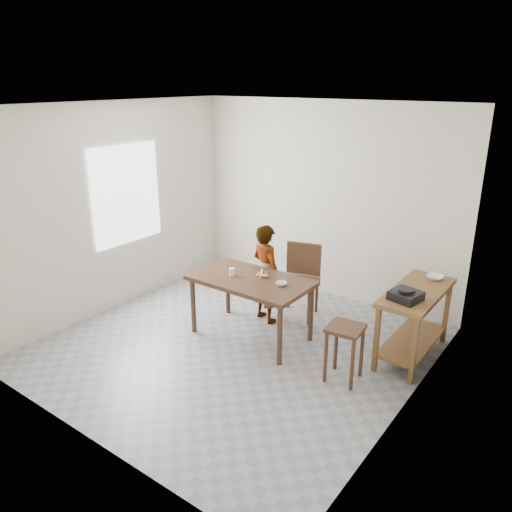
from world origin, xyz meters
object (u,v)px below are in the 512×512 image
Objects in this scene: dining_table at (251,308)px; dining_chair at (299,282)px; child at (266,274)px; stool at (344,353)px; prep_counter at (414,323)px.

dining_table is 0.82m from dining_chair.
child is 2.10× the size of stool.
prep_counter is 1.27× the size of dining_chair.
dining_table reaches higher than stool.
child reaches higher than dining_chair.
dining_chair reaches higher than dining_table.
child is at bearing -172.73° from prep_counter.
dining_table is 1.10× the size of child.
dining_chair is (0.17, 0.80, 0.10)m from dining_table.
prep_counter is at bearing -18.85° from dining_chair.
dining_table is 0.55m from child.
dining_chair is 1.51m from stool.
stool is at bearing -7.52° from dining_table.
stool is (-0.40, -0.87, -0.10)m from prep_counter.
dining_chair is (-1.55, 0.10, 0.07)m from prep_counter.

